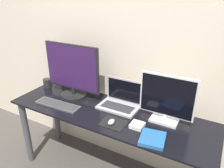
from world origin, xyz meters
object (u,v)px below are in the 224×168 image
at_px(laptop, 121,100).
at_px(mouse, 111,122).
at_px(mug, 47,83).
at_px(monitor_right, 167,99).
at_px(book, 153,139).
at_px(monitor_left, 72,71).
at_px(keyboard, 58,105).
at_px(power_brick, 137,125).

relative_size(laptop, mouse, 4.89).
bearing_deg(mug, monitor_right, -0.93).
relative_size(mouse, book, 0.34).
xyz_separation_m(monitor_right, book, (-0.00, -0.28, -0.18)).
distance_m(monitor_left, mouse, 0.66).
distance_m(keyboard, book, 0.91).
bearing_deg(monitor_right, mug, 179.07).
relative_size(monitor_left, monitor_right, 1.37).
bearing_deg(mouse, book, -4.72).
xyz_separation_m(mug, power_brick, (1.12, -0.21, -0.03)).
relative_size(book, power_brick, 2.12).
xyz_separation_m(mouse, book, (0.35, -0.03, -0.01)).
height_order(monitor_left, mouse, monitor_left).
bearing_deg(monitor_left, mug, 176.78).
height_order(mug, power_brick, mug).
bearing_deg(mug, keyboard, -34.51).
bearing_deg(power_brick, monitor_right, 50.07).
height_order(monitor_right, power_brick, monitor_right).
height_order(monitor_left, book, monitor_left).
distance_m(monitor_left, keyboard, 0.34).
relative_size(keyboard, mouse, 6.09).
bearing_deg(monitor_left, mouse, -24.15).
xyz_separation_m(keyboard, book, (0.91, -0.05, 0.00)).
xyz_separation_m(monitor_right, mouse, (-0.35, -0.25, -0.17)).
bearing_deg(mouse, power_brick, 19.17).
bearing_deg(power_brick, book, -31.23).
relative_size(monitor_right, power_brick, 4.31).
relative_size(laptop, power_brick, 3.52).
distance_m(mouse, mug, 0.97).
height_order(mouse, book, mouse).
bearing_deg(laptop, mouse, -76.84).
distance_m(book, power_brick, 0.18).
bearing_deg(mug, mouse, -16.34).
bearing_deg(book, mouse, 175.28).
bearing_deg(keyboard, laptop, 28.81).
bearing_deg(keyboard, monitor_left, 88.86).
distance_m(laptop, mouse, 0.31).
relative_size(mug, power_brick, 0.94).
bearing_deg(monitor_left, keyboard, -91.14).
bearing_deg(monitor_left, laptop, 5.13).
height_order(mouse, power_brick, mouse).
relative_size(monitor_left, mug, 6.26).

